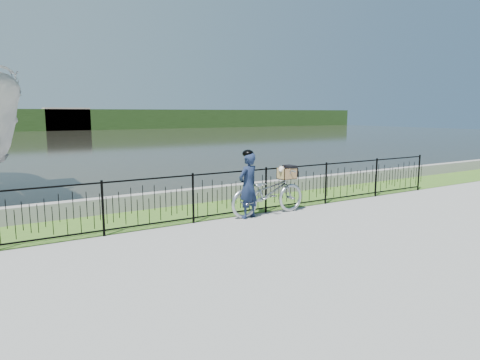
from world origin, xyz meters
TOP-DOWN VIEW (x-y plane):
  - ground at (0.00, 0.00)m, footprint 120.00×120.00m
  - grass_strip at (0.00, 2.60)m, footprint 60.00×2.00m
  - water at (0.00, 33.00)m, footprint 120.00×120.00m
  - quay_wall at (0.00, 3.60)m, footprint 60.00×0.30m
  - fence at (0.00, 1.60)m, footprint 14.00×0.06m
  - far_treeline at (0.00, 60.00)m, footprint 120.00×6.00m
  - far_building_right at (6.00, 58.50)m, footprint 6.00×3.00m
  - bicycle_rig at (0.93, 1.40)m, footprint 2.08×0.73m
  - cyclist at (0.33, 1.37)m, footprint 0.65×0.52m

SIDE VIEW (x-z plane):
  - ground at x=0.00m, z-range 0.00..0.00m
  - water at x=0.00m, z-range 0.00..0.00m
  - grass_strip at x=0.00m, z-range 0.00..0.01m
  - quay_wall at x=0.00m, z-range 0.00..0.40m
  - bicycle_rig at x=0.93m, z-range -0.04..1.15m
  - fence at x=0.00m, z-range 0.00..1.15m
  - cyclist at x=0.33m, z-range -0.01..1.62m
  - far_treeline at x=0.00m, z-range 0.00..3.00m
  - far_building_right at x=6.00m, z-range 0.00..3.20m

